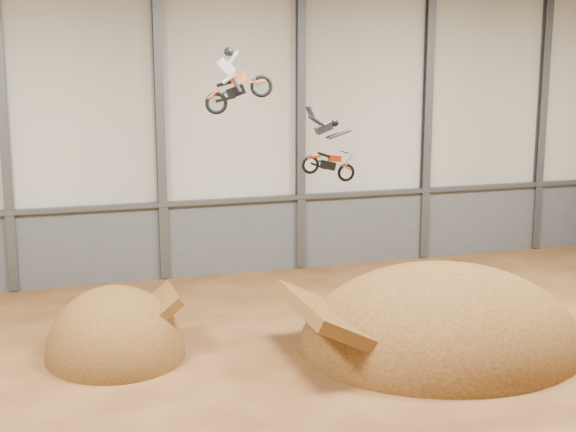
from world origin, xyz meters
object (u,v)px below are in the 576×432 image
Objects in this scene: takeoff_ramp at (116,354)px; fmx_rider_b at (327,145)px; landing_ramp at (440,346)px; fmx_rider_a at (242,73)px.

fmx_rider_b reaches higher than takeoff_ramp.
takeoff_ramp is 0.54× the size of landing_ramp.
fmx_rider_a reaches higher than fmx_rider_b.
landing_ramp is 8.94m from fmx_rider_b.
landing_ramp is 11.93m from fmx_rider_a.
landing_ramp is 4.28× the size of fmx_rider_b.
fmx_rider_a is (4.34, -1.24, 9.67)m from takeoff_ramp.
fmx_rider_a is at bearing 130.05° from fmx_rider_b.
fmx_rider_b is (6.41, -3.64, 7.50)m from takeoff_ramp.
fmx_rider_b is at bearing -168.51° from landing_ramp.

